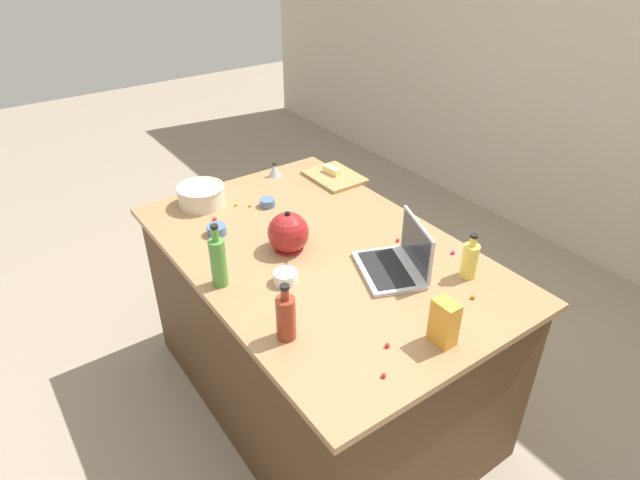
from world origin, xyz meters
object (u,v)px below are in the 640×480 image
object	(u,v)px
butter_stick_left	(332,170)
ramekin_medium	(267,203)
kettle	(288,233)
laptop	(397,261)
mixing_bowl_large	(201,195)
kitchen_timer	(275,170)
ramekin_wide	(217,230)
bottle_oil	(470,260)
bottle_soy	(286,317)
ramekin_small	(285,277)
cutting_board	(335,177)
candy_bag	(444,323)
bottle_olive	(218,261)

from	to	relation	value
butter_stick_left	ramekin_medium	bearing A→B (deg)	-78.77
kettle	laptop	bearing A→B (deg)	34.29
mixing_bowl_large	butter_stick_left	xyz separation A→B (m)	(0.11, 0.72, -0.02)
kitchen_timer	mixing_bowl_large	bearing A→B (deg)	-80.63
ramekin_medium	ramekin_wide	bearing A→B (deg)	-73.20
mixing_bowl_large	butter_stick_left	bearing A→B (deg)	81.42
bottle_oil	bottle_soy	bearing A→B (deg)	-98.43
bottle_oil	ramekin_small	distance (m)	0.74
ramekin_small	ramekin_wide	distance (m)	0.49
bottle_soy	butter_stick_left	distance (m)	1.31
bottle_soy	cutting_board	world-z (taller)	bottle_soy
ramekin_medium	candy_bag	size ratio (longest dim) A/B	0.45
bottle_soy	bottle_oil	distance (m)	0.80
ramekin_wide	bottle_oil	bearing A→B (deg)	37.89
ramekin_wide	candy_bag	bearing A→B (deg)	16.09
mixing_bowl_large	butter_stick_left	size ratio (longest dim) A/B	2.14
ramekin_small	kitchen_timer	bearing A→B (deg)	151.23
bottle_soy	cutting_board	bearing A→B (deg)	135.92
ramekin_small	kitchen_timer	size ratio (longest dim) A/B	1.26
candy_bag	bottle_olive	bearing A→B (deg)	-147.54
cutting_board	ramekin_small	distance (m)	0.98
cutting_board	ramekin_small	size ratio (longest dim) A/B	3.23
candy_bag	bottle_soy	bearing A→B (deg)	-128.03
butter_stick_left	kitchen_timer	bearing A→B (deg)	-126.53
laptop	cutting_board	xyz separation A→B (m)	(-0.85, 0.31, -0.04)
cutting_board	candy_bag	xyz separation A→B (m)	(1.25, -0.47, 0.08)
bottle_soy	butter_stick_left	xyz separation A→B (m)	(-0.95, 0.89, -0.05)
butter_stick_left	ramekin_wide	bearing A→B (deg)	-76.44
bottle_soy	kettle	bearing A→B (deg)	146.68
kettle	ramekin_medium	xyz separation A→B (m)	(-0.39, 0.12, -0.06)
butter_stick_left	bottle_oil	bearing A→B (deg)	-5.51
ramekin_medium	ramekin_small	bearing A→B (deg)	-24.24
bottle_oil	butter_stick_left	xyz separation A→B (m)	(-1.07, 0.10, -0.04)
bottle_olive	ramekin_wide	bearing A→B (deg)	156.11
bottle_oil	laptop	bearing A→B (deg)	-132.12
mixing_bowl_large	candy_bag	xyz separation A→B (m)	(1.39, 0.25, 0.03)
mixing_bowl_large	candy_bag	size ratio (longest dim) A/B	1.39
butter_stick_left	candy_bag	distance (m)	1.37
kitchen_timer	candy_bag	size ratio (longest dim) A/B	0.45
bottle_oil	kettle	distance (m)	0.76
bottle_olive	butter_stick_left	world-z (taller)	bottle_olive
bottle_olive	ramekin_small	distance (m)	0.27
butter_stick_left	ramekin_small	world-z (taller)	butter_stick_left
kettle	ramekin_wide	bearing A→B (deg)	-145.21
laptop	bottle_soy	xyz separation A→B (m)	(0.07, -0.58, 0.04)
cutting_board	ramekin_medium	distance (m)	0.47
bottle_olive	ramekin_medium	xyz separation A→B (m)	(-0.45, 0.48, -0.09)
ramekin_small	candy_bag	bearing A→B (deg)	23.05
kettle	ramekin_medium	distance (m)	0.41
bottle_soy	candy_bag	size ratio (longest dim) A/B	1.31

